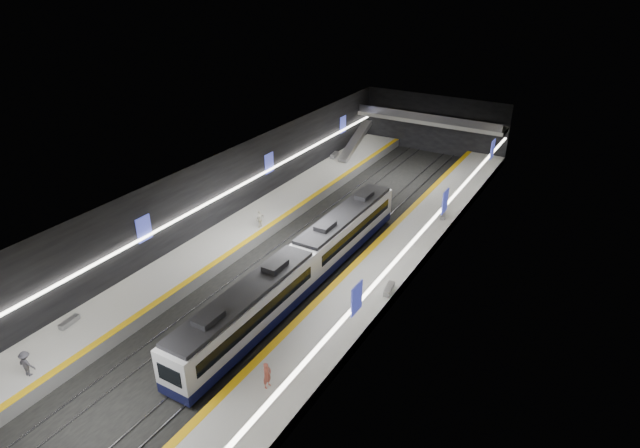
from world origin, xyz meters
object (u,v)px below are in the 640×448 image
Objects in this scene: train at (302,265)px; bench_left_far at (334,155)px; bench_right_far at (443,214)px; passenger_left_a at (260,219)px; passenger_left_b at (26,364)px; bench_left_near at (69,322)px; passenger_right_a at (267,375)px; bench_right_near at (389,289)px; escalator at (355,141)px.

train is 29.56m from bench_left_far.
bench_right_far is (18.23, -10.02, -0.02)m from bench_left_far.
passenger_left_a is (-14.58, -11.40, 0.67)m from bench_right_far.
passenger_left_b is at bearing 6.81° from passenger_left_a.
passenger_left_a is 0.98× the size of passenger_left_b.
bench_left_near is 5.25m from passenger_left_b.
bench_right_far is 28.67m from passenger_right_a.
bench_left_far is 1.05× the size of bench_right_near.
passenger_right_a is at bearing 45.41° from passenger_left_a.
passenger_left_a reaches higher than bench_left_far.
bench_left_near is 23.98m from bench_right_near.
train is 18.11m from bench_right_far.
passenger_left_a is at bearing -159.17° from bench_right_far.
bench_right_far is 0.99× the size of passenger_right_a.
passenger_left_b reaches higher than bench_right_near.
train is at bearing -126.40° from passenger_left_b.
escalator is 3.32m from bench_left_far.
bench_left_near is 0.90× the size of passenger_left_b.
escalator is at bearing 126.15° from bench_right_far.
passenger_left_b is (-8.90, -18.50, -0.29)m from train.
escalator is 20.30m from bench_right_far.
bench_right_near is (17.00, -27.28, -1.67)m from escalator.
bench_left_near is 0.91× the size of passenger_right_a.
passenger_left_a is at bearing -102.01° from passenger_left_b.
escalator is 4.50× the size of bench_right_far.
bench_left_near is at bearing 101.09° from passenger_right_a.
train is 15.57× the size of bench_left_far.
passenger_left_b reaches higher than passenger_left_a.
passenger_right_a reaches higher than bench_left_far.
bench_right_far is at bearing -36.66° from escalator.
bench_left_near is 0.89× the size of bench_right_near.
train is 7.28m from bench_right_near.
passenger_right_a reaches higher than passenger_left_a.
passenger_left_b is at bearing -130.27° from bench_right_far.
bench_left_far is (-0.79, 40.83, 0.04)m from bench_left_near.
bench_left_far is 1.09× the size of passenger_left_a.
train reaches higher than bench_right_near.
escalator is 4.89× the size of bench_left_near.
escalator is 4.34× the size of bench_right_near.
escalator is at bearing -167.88° from passenger_left_a.
passenger_left_b reaches higher than passenger_right_a.
bench_left_far is at bearing 26.76° from passenger_right_a.
passenger_left_b is at bearing -95.15° from bench_left_far.
escalator is 4.39× the size of passenger_left_b.
train is 30.73m from escalator.
passenger_right_a is (4.77, -11.66, -0.30)m from train.
bench_right_far is at bearing 69.85° from train.
passenger_left_b reaches higher than bench_left_near.
bench_right_near is 13.62m from passenger_right_a.
passenger_left_a is at bearing -85.99° from escalator.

